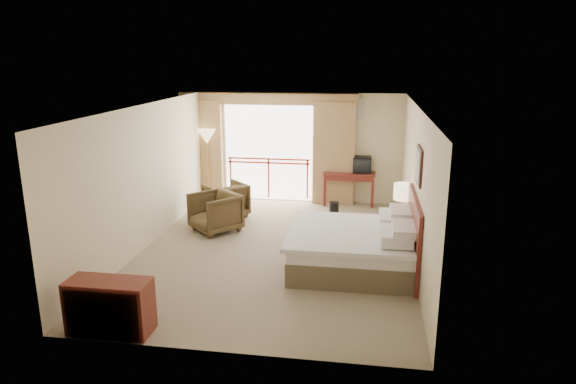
% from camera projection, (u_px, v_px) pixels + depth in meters
% --- Properties ---
extents(floor, '(7.00, 7.00, 0.00)m').
position_uv_depth(floor, '(276.00, 250.00, 9.73)').
color(floor, gray).
rests_on(floor, ground).
extents(ceiling, '(7.00, 7.00, 0.00)m').
position_uv_depth(ceiling, '(275.00, 107.00, 9.03)').
color(ceiling, white).
rests_on(ceiling, wall_back).
extents(wall_back, '(5.00, 0.00, 5.00)m').
position_uv_depth(wall_back, '(300.00, 148.00, 12.72)').
color(wall_back, beige).
rests_on(wall_back, ground).
extents(wall_front, '(5.00, 0.00, 5.00)m').
position_uv_depth(wall_front, '(223.00, 251.00, 6.04)').
color(wall_front, beige).
rests_on(wall_front, ground).
extents(wall_left, '(0.00, 7.00, 7.00)m').
position_uv_depth(wall_left, '(146.00, 176.00, 9.75)').
color(wall_left, beige).
rests_on(wall_left, ground).
extents(wall_right, '(0.00, 7.00, 7.00)m').
position_uv_depth(wall_right, '(415.00, 186.00, 9.01)').
color(wall_right, beige).
rests_on(wall_right, ground).
extents(balcony_door, '(2.40, 0.00, 2.40)m').
position_uv_depth(balcony_door, '(269.00, 153.00, 12.86)').
color(balcony_door, white).
rests_on(balcony_door, wall_back).
extents(balcony_railing, '(2.09, 0.03, 1.02)m').
position_uv_depth(balcony_railing, '(269.00, 168.00, 12.94)').
color(balcony_railing, red).
rests_on(balcony_railing, wall_back).
extents(curtain_left, '(1.00, 0.26, 2.50)m').
position_uv_depth(curtain_left, '(204.00, 150.00, 12.97)').
color(curtain_left, '#976E46').
rests_on(curtain_left, wall_back).
extents(curtain_right, '(1.00, 0.26, 2.50)m').
position_uv_depth(curtain_right, '(334.00, 154.00, 12.48)').
color(curtain_right, '#976E46').
rests_on(curtain_right, wall_back).
extents(valance, '(4.40, 0.22, 0.28)m').
position_uv_depth(valance, '(267.00, 99.00, 12.41)').
color(valance, '#976E46').
rests_on(valance, wall_back).
extents(hvac_vent, '(0.50, 0.04, 0.50)m').
position_uv_depth(hvac_vent, '(354.00, 108.00, 12.24)').
color(hvac_vent, silver).
rests_on(hvac_vent, wall_back).
extents(bed, '(2.13, 2.06, 0.97)m').
position_uv_depth(bed, '(355.00, 247.00, 8.84)').
color(bed, brown).
rests_on(bed, floor).
extents(headboard, '(0.06, 2.10, 1.30)m').
position_uv_depth(headboard, '(413.00, 235.00, 8.63)').
color(headboard, '#5A1712').
rests_on(headboard, wall_right).
extents(framed_art, '(0.04, 0.72, 0.60)m').
position_uv_depth(framed_art, '(419.00, 166.00, 8.32)').
color(framed_art, black).
rests_on(framed_art, wall_right).
extents(nightstand, '(0.40, 0.48, 0.57)m').
position_uv_depth(nightstand, '(401.00, 233.00, 9.84)').
color(nightstand, '#5A1712').
rests_on(nightstand, floor).
extents(table_lamp, '(0.37, 0.37, 0.65)m').
position_uv_depth(table_lamp, '(403.00, 192.00, 9.68)').
color(table_lamp, tan).
rests_on(table_lamp, nightstand).
extents(phone, '(0.18, 0.15, 0.07)m').
position_uv_depth(phone, '(400.00, 219.00, 9.62)').
color(phone, black).
rests_on(phone, nightstand).
extents(desk, '(1.25, 0.60, 0.82)m').
position_uv_depth(desk, '(349.00, 178.00, 12.62)').
color(desk, '#5A1712').
rests_on(desk, floor).
extents(tv, '(0.43, 0.34, 0.39)m').
position_uv_depth(tv, '(362.00, 165.00, 12.42)').
color(tv, black).
rests_on(tv, desk).
extents(coffee_maker, '(0.11, 0.11, 0.23)m').
position_uv_depth(coffee_maker, '(335.00, 167.00, 12.55)').
color(coffee_maker, black).
rests_on(coffee_maker, desk).
extents(cup, '(0.09, 0.09, 0.10)m').
position_uv_depth(cup, '(341.00, 170.00, 12.49)').
color(cup, white).
rests_on(cup, desk).
extents(wastebasket, '(0.25, 0.25, 0.28)m').
position_uv_depth(wastebasket, '(334.00, 208.00, 11.91)').
color(wastebasket, black).
rests_on(wastebasket, floor).
extents(armchair_far, '(1.19, 1.19, 0.78)m').
position_uv_depth(armchair_far, '(226.00, 216.00, 11.77)').
color(armchair_far, '#40311A').
rests_on(armchair_far, floor).
extents(armchair_near, '(1.25, 1.25, 0.82)m').
position_uv_depth(armchair_near, '(216.00, 231.00, 10.79)').
color(armchair_near, '#40311A').
rests_on(armchair_near, floor).
extents(side_table, '(0.50, 0.50, 0.54)m').
position_uv_depth(side_table, '(208.00, 206.00, 11.25)').
color(side_table, black).
rests_on(side_table, floor).
extents(book, '(0.27, 0.28, 0.02)m').
position_uv_depth(book, '(208.00, 198.00, 11.21)').
color(book, white).
rests_on(book, side_table).
extents(floor_lamp, '(0.46, 0.46, 1.82)m').
position_uv_depth(floor_lamp, '(207.00, 139.00, 12.69)').
color(floor_lamp, tan).
rests_on(floor_lamp, floor).
extents(dresser, '(1.10, 0.47, 0.74)m').
position_uv_depth(dresser, '(110.00, 306.00, 6.79)').
color(dresser, '#5A1712').
rests_on(dresser, floor).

